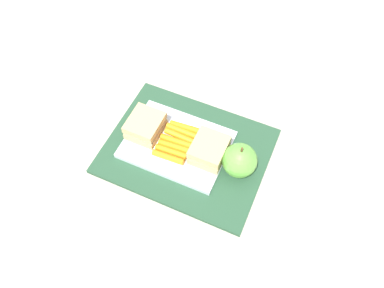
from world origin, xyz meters
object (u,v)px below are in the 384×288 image
object	(u,v)px
sandwich_half_left	(145,126)
apple	(240,159)
food_tray	(177,144)
carrot_sticks_bundle	(177,141)
sandwich_half_right	(209,150)

from	to	relation	value
sandwich_half_left	apple	distance (m)	0.23
food_tray	apple	bearing A→B (deg)	1.05
food_tray	carrot_sticks_bundle	world-z (taller)	carrot_sticks_bundle
food_tray	carrot_sticks_bundle	distance (m)	0.01
food_tray	sandwich_half_right	world-z (taller)	sandwich_half_right
apple	sandwich_half_right	bearing A→B (deg)	-177.79
carrot_sticks_bundle	sandwich_half_left	bearing A→B (deg)	179.97
sandwich_half_left	carrot_sticks_bundle	distance (m)	0.08
food_tray	carrot_sticks_bundle	bearing A→B (deg)	-151.94
sandwich_half_right	carrot_sticks_bundle	world-z (taller)	sandwich_half_right
sandwich_half_left	carrot_sticks_bundle	bearing A→B (deg)	-0.03
food_tray	sandwich_half_right	size ratio (longest dim) A/B	2.88
sandwich_half_left	sandwich_half_right	distance (m)	0.16
food_tray	sandwich_half_right	bearing A→B (deg)	0.00
sandwich_half_left	carrot_sticks_bundle	xyz separation A→B (m)	(0.08, -0.00, -0.02)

